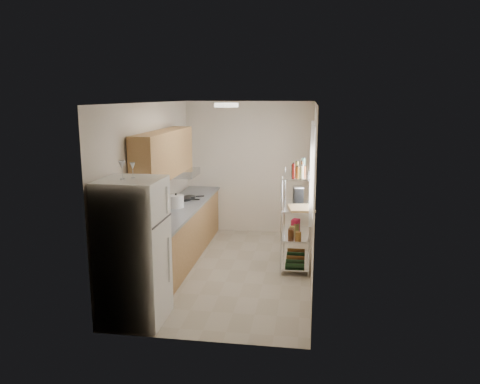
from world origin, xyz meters
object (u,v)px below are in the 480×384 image
Objects in this scene: refrigerator at (134,251)px; rice_cooker at (176,201)px; frying_pan_large at (183,199)px; cutting_board at (301,208)px; espresso_machine at (298,194)px.

rice_cooker is at bearing 92.45° from refrigerator.
rice_cooker reaches higher than frying_pan_large.
refrigerator is 2.70m from cutting_board.
cutting_board is (2.07, -0.81, 0.10)m from frying_pan_large.
rice_cooker is 2.06m from cutting_board.
rice_cooker is at bearing 172.38° from cutting_board.
frying_pan_large is (-0.03, 0.54, -0.08)m from rice_cooker.
cutting_board is (1.95, 1.87, 0.15)m from refrigerator.
cutting_board is at bearing -19.49° from frying_pan_large.
espresso_machine is at bearing 97.23° from cutting_board.
refrigerator reaches higher than rice_cooker.
refrigerator is 2.69m from frying_pan_large.
espresso_machine is (1.89, 2.36, 0.26)m from refrigerator.
espresso_machine is at bearing 6.41° from rice_cooker.
frying_pan_large is at bearing 158.50° from cutting_board.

